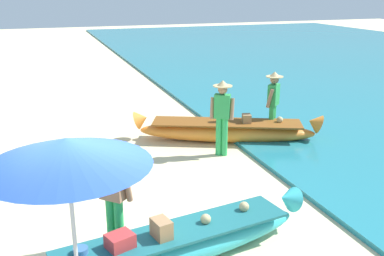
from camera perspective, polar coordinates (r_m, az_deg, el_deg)
boat_cyan_foreground at (r=6.61m, az=-2.11°, el=-14.72°), size 4.46×1.33×0.78m
boat_orange_midground at (r=11.47m, az=4.47°, el=-0.33°), size 4.61×2.53×0.83m
person_vendor_hatted at (r=10.29m, az=3.88°, el=1.99°), size 0.57×0.46×1.80m
person_tourist_customer at (r=6.63m, az=-10.02°, el=-8.12°), size 0.54×0.53×1.71m
person_vendor_assistant at (r=11.72m, az=10.36°, el=3.57°), size 0.53×0.51×1.76m
patio_umbrella_large at (r=5.16m, az=-15.74°, el=-3.11°), size 1.93×1.93×2.23m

